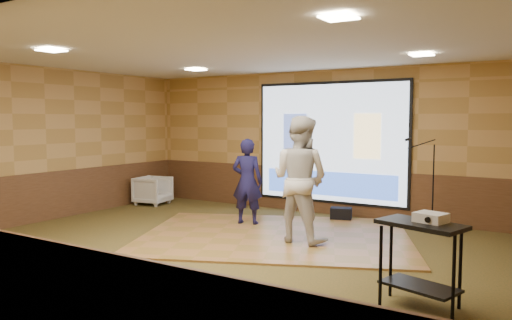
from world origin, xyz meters
The scene contains 18 objects.
ground centered at (0.00, 0.00, 0.00)m, with size 9.00×9.00×0.00m, color #31391A.
room_shell centered at (0.00, 0.00, 2.09)m, with size 9.04×7.04×3.02m.
wainscot_back centered at (0.00, 3.48, 0.47)m, with size 9.00×0.04×0.95m, color #432A16.
wainscot_front centered at (0.00, -3.48, 0.47)m, with size 9.00×0.04×0.95m, color #432A16.
wainscot_left centered at (-4.48, 0.00, 0.47)m, with size 0.04×7.00×0.95m, color #432A16.
projector_screen centered at (0.00, 3.44, 1.47)m, with size 3.32×0.06×2.52m.
downlight_nw centered at (-2.20, 1.80, 2.97)m, with size 0.32×0.32×0.02m, color beige.
downlight_ne centered at (2.20, 1.80, 2.97)m, with size 0.32×0.32×0.02m, color beige.
downlight_sw centered at (-2.20, -1.50, 2.97)m, with size 0.32×0.32×0.02m, color beige.
downlight_se centered at (2.20, -1.50, 2.97)m, with size 0.32×0.32×0.02m, color beige.
dance_floor centered at (0.02, 1.12, 0.02)m, with size 4.43×3.38×0.03m, color olive.
player_left centered at (-0.88, 1.64, 0.83)m, with size 0.58×0.38×1.60m, color #15133C.
player_right centered at (0.56, 0.95, 1.03)m, with size 0.97×0.76×2.01m, color beige.
av_table centered at (2.88, -0.86, 0.63)m, with size 0.87×0.46×0.91m.
projector centered at (2.96, -0.80, 0.96)m, with size 0.30×0.25×0.10m, color silver.
mic_stand centered at (2.11, 3.01, 0.49)m, with size 0.65×0.27×1.66m.
banquet_chair centered at (-4.00, 2.42, 0.33)m, with size 0.70×0.72×0.65m, color gray.
duffel_bag centered at (0.45, 2.99, 0.13)m, with size 0.41×0.27×0.25m, color black.
Camera 1 is at (4.11, -6.12, 1.98)m, focal length 35.00 mm.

